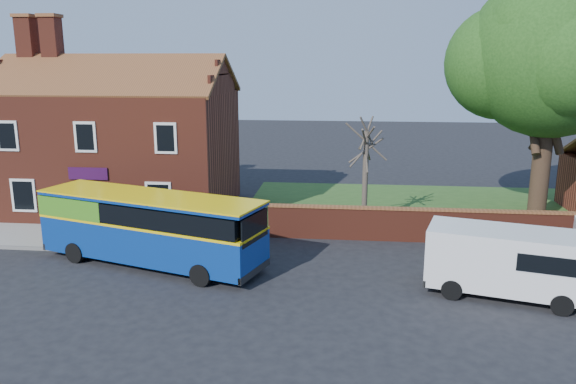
# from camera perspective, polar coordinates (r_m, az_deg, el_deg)

# --- Properties ---
(ground) EXTENTS (120.00, 120.00, 0.00)m
(ground) POSITION_cam_1_polar(r_m,az_deg,el_deg) (20.90, -10.19, -10.15)
(ground) COLOR black
(ground) RESTS_ON ground
(pavement) EXTENTS (18.00, 3.50, 0.12)m
(pavement) POSITION_cam_1_polar(r_m,az_deg,el_deg) (28.42, -20.68, -4.33)
(pavement) COLOR gray
(pavement) RESTS_ON ground
(kerb) EXTENTS (18.00, 0.15, 0.14)m
(kerb) POSITION_cam_1_polar(r_m,az_deg,el_deg) (26.94, -22.32, -5.40)
(kerb) COLOR slate
(kerb) RESTS_ON ground
(grass_strip) EXTENTS (26.00, 12.00, 0.04)m
(grass_strip) POSITION_cam_1_polar(r_m,az_deg,el_deg) (33.28, 18.66, -1.74)
(grass_strip) COLOR #426B28
(grass_strip) RESTS_ON ground
(shop_building) EXTENTS (12.30, 8.13, 10.50)m
(shop_building) POSITION_cam_1_polar(r_m,az_deg,el_deg) (32.79, -16.76, 4.25)
(shop_building) COLOR maroon
(shop_building) RESTS_ON ground
(boundary_wall) EXTENTS (22.00, 0.38, 1.60)m
(boundary_wall) POSITION_cam_1_polar(r_m,az_deg,el_deg) (27.47, 21.43, -3.35)
(boundary_wall) COLOR maroon
(boundary_wall) RESTS_ON ground
(bus) EXTENTS (9.92, 5.32, 2.94)m
(bus) POSITION_cam_1_polar(r_m,az_deg,el_deg) (23.71, -14.37, -3.22)
(bus) COLOR navy
(bus) RESTS_ON ground
(van_near) EXTENTS (5.88, 3.57, 2.42)m
(van_near) POSITION_cam_1_polar(r_m,az_deg,el_deg) (21.41, 21.48, -6.43)
(van_near) COLOR white
(van_near) RESTS_ON ground
(large_tree) EXTENTS (10.37, 8.21, 12.65)m
(large_tree) POSITION_cam_1_polar(r_m,az_deg,el_deg) (31.09, 25.30, 12.13)
(large_tree) COLOR black
(large_tree) RESTS_ON ground
(bare_tree) EXTENTS (1.98, 2.36, 5.28)m
(bare_tree) POSITION_cam_1_polar(r_m,az_deg,el_deg) (28.23, 7.86, 1.85)
(bare_tree) COLOR #4C4238
(bare_tree) RESTS_ON ground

